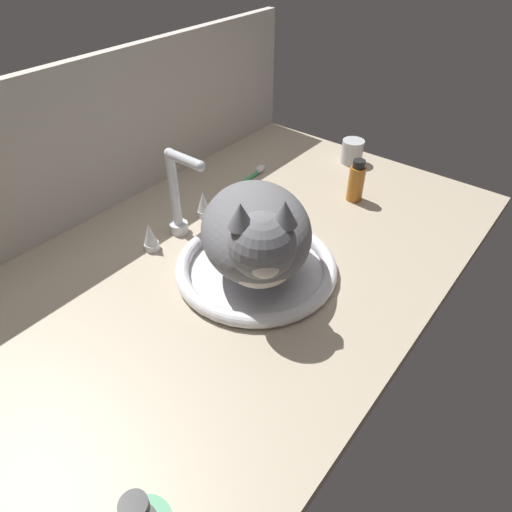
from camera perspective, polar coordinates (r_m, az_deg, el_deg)
name	(u,v)px	position (r cm, az deg, el deg)	size (l,w,h in cm)	color
countertop	(247,260)	(94.93, -1.14, -0.53)	(116.44, 74.02, 3.00)	#B7A88E
backsplash_wall	(117,137)	(110.90, -17.20, 14.19)	(116.44, 2.40, 36.69)	beige
sink_basin	(256,267)	(89.06, 0.00, -1.39)	(32.03, 32.03, 2.75)	white
faucet	(178,203)	(97.05, -9.82, 6.65)	(19.23, 11.44, 20.13)	silver
cat	(257,234)	(81.39, 0.14, 2.83)	(33.49, 33.32, 20.31)	slate
metal_jar	(352,151)	(130.01, 12.11, 12.84)	(5.98, 5.98, 6.47)	#B2B5BA
amber_bottle	(356,182)	(111.89, 12.60, 9.19)	(3.86, 3.86, 10.52)	#B2661E
toothbrush	(244,181)	(118.29, -1.47, 9.51)	(17.35, 1.75, 1.70)	#3FB266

